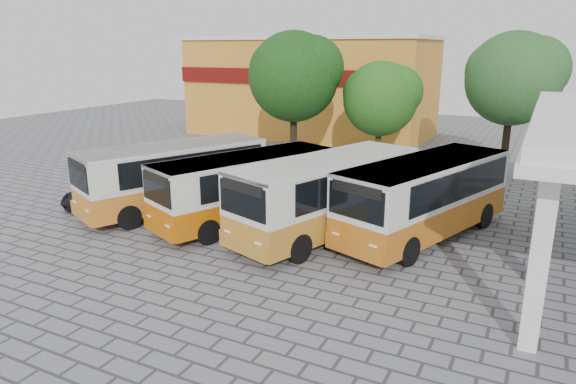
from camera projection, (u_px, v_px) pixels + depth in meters
The scene contains 10 objects.
ground at pixel (295, 258), 18.68m from camera, with size 90.00×90.00×0.00m, color slate.
shophouse_block at pixel (312, 86), 44.64m from camera, with size 20.40×10.40×8.30m.
bus_far_left at pixel (175, 173), 23.72m from camera, with size 5.97×9.26×3.11m.
bus_centre_left at pixel (246, 185), 22.01m from camera, with size 5.58×8.89×2.99m.
bus_centre_right at pixel (328, 191), 20.54m from camera, with size 5.37×9.42×3.19m.
bus_far_right at pixel (425, 194), 20.28m from camera, with size 5.42×9.35×3.16m.
tree_left at pixel (295, 74), 32.20m from camera, with size 5.96×5.67×8.47m.
tree_middle at pixel (381, 96), 31.58m from camera, with size 4.83×4.60×6.65m.
tree_right at pixel (515, 76), 28.62m from camera, with size 5.49×5.23×8.34m.
parked_car at pixel (101, 191), 25.18m from camera, with size 2.01×4.36×1.21m, color black.
Camera 1 is at (7.58, -15.57, 7.40)m, focal length 32.00 mm.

